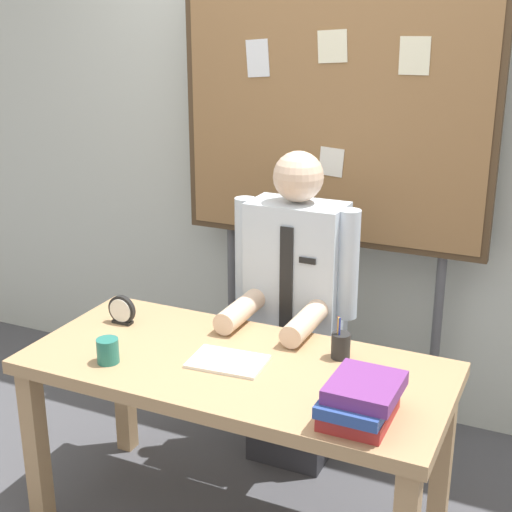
% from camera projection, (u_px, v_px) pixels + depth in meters
% --- Properties ---
extents(back_wall, '(6.40, 0.08, 2.70)m').
position_uv_depth(back_wall, '(346.00, 139.00, 3.44)').
color(back_wall, silver).
rests_on(back_wall, ground_plane).
extents(desk, '(1.54, 0.70, 0.72)m').
position_uv_depth(desk, '(236.00, 386.00, 2.66)').
color(desk, tan).
rests_on(desk, ground_plane).
extents(person, '(0.55, 0.56, 1.39)m').
position_uv_depth(person, '(295.00, 323.00, 3.14)').
color(person, '#2D2D33').
rests_on(person, ground_plane).
extents(bulletin_board, '(1.44, 0.09, 2.09)m').
position_uv_depth(bulletin_board, '(332.00, 119.00, 3.23)').
color(bulletin_board, '#4C3823').
rests_on(bulletin_board, ground_plane).
extents(book_stack, '(0.22, 0.29, 0.14)m').
position_uv_depth(book_stack, '(361.00, 399.00, 2.24)').
color(book_stack, '#B22D2D').
rests_on(book_stack, desk).
extents(open_notebook, '(0.28, 0.20, 0.01)m').
position_uv_depth(open_notebook, '(228.00, 362.00, 2.62)').
color(open_notebook, white).
rests_on(open_notebook, desk).
extents(desk_clock, '(0.12, 0.04, 0.12)m').
position_uv_depth(desk_clock, '(122.00, 311.00, 2.94)').
color(desk_clock, black).
rests_on(desk_clock, desk).
extents(coffee_mug, '(0.08, 0.08, 0.09)m').
position_uv_depth(coffee_mug, '(108.00, 351.00, 2.61)').
color(coffee_mug, '#267266').
rests_on(coffee_mug, desk).
extents(pen_holder, '(0.07, 0.07, 0.16)m').
position_uv_depth(pen_holder, '(341.00, 345.00, 2.64)').
color(pen_holder, '#262626').
rests_on(pen_holder, desk).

